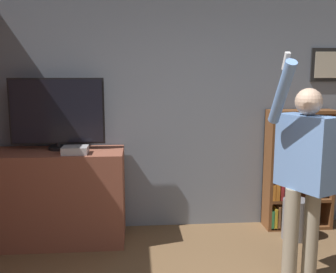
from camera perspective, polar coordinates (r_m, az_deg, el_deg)
wall_back at (r=4.56m, az=3.59°, el=3.52°), size 6.51×0.09×2.70m
tv_ledge at (r=4.41m, az=-15.47°, el=-8.39°), size 1.38×0.62×0.99m
television at (r=4.32m, az=-15.77°, el=3.29°), size 0.99×0.22×0.76m
game_console at (r=4.10m, az=-13.32°, el=-1.93°), size 0.26×0.22×0.07m
bookshelf at (r=4.80m, az=17.67°, el=-4.41°), size 0.77×0.28×1.39m
person at (r=3.51m, az=19.28°, el=-4.06°), size 0.64×0.59×1.97m
waste_bin at (r=4.61m, az=17.93°, el=-11.34°), size 0.27×0.27×0.45m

